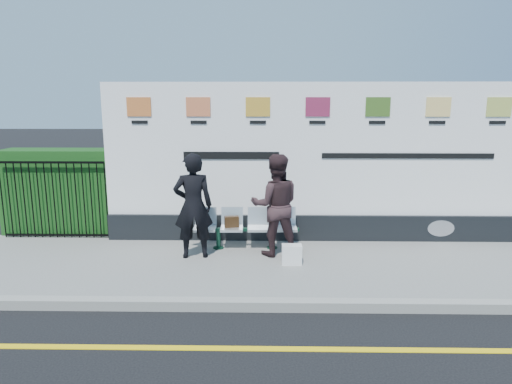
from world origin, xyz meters
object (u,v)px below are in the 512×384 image
(bench, at_px, (245,238))
(woman_right, at_px, (275,205))
(woman_left, at_px, (193,206))
(billboard, at_px, (315,173))

(bench, relative_size, woman_right, 1.05)
(woman_left, xyz_separation_m, woman_right, (1.40, 0.16, -0.02))
(billboard, xyz_separation_m, woman_right, (-0.78, -0.91, -0.41))
(bench, bearing_deg, woman_left, -152.49)
(bench, relative_size, woman_left, 1.03)
(woman_right, bearing_deg, bench, -34.76)
(billboard, relative_size, woman_left, 4.41)
(billboard, height_order, woman_right, billboard)
(billboard, relative_size, bench, 4.27)
(woman_left, distance_m, woman_right, 1.41)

